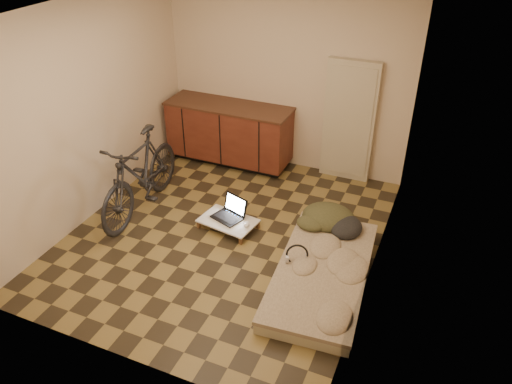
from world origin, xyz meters
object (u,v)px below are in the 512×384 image
at_px(futon, 322,273).
at_px(lap_desk, 228,221).
at_px(laptop, 230,213).
at_px(bicycle, 140,171).

bearing_deg(futon, lap_desk, 156.38).
height_order(futon, laptop, laptop).
bearing_deg(bicycle, laptop, 3.59).
bearing_deg(futon, bicycle, 166.33).
xyz_separation_m(futon, lap_desk, (-1.33, 0.46, 0.02)).
distance_m(lap_desk, laptop, 0.11).
distance_m(futon, lap_desk, 1.40).
bearing_deg(laptop, lap_desk, -62.23).
bearing_deg(bicycle, futon, -12.43).
bearing_deg(laptop, futon, -2.80).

